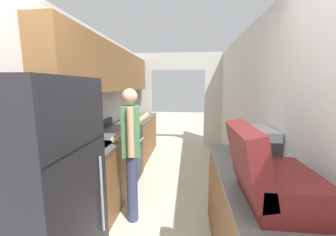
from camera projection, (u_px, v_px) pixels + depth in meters
name	position (u px, v px, depth m)	size (l,w,h in m)	color
wall_left	(95.00, 92.00, 3.12)	(0.38, 7.21, 2.50)	silver
wall_right	(263.00, 118.00, 2.50)	(0.06, 7.21, 2.50)	silver
wall_far_with_doorway	(178.00, 94.00, 5.58)	(2.74, 0.06, 2.50)	silver
counter_left	(126.00, 149.00, 3.87)	(0.62, 3.71, 0.92)	brown
counter_right	(253.00, 223.00, 1.78)	(0.62, 1.69, 0.92)	brown
refrigerator	(38.00, 193.00, 1.53)	(0.75, 0.80, 1.70)	black
range_oven	(121.00, 154.00, 3.58)	(0.66, 0.73, 1.06)	black
person	(131.00, 151.00, 2.49)	(0.52, 0.44, 1.60)	#384266
suitcase	(269.00, 177.00, 1.27)	(0.50, 0.57, 0.49)	#5B1919
microwave	(255.00, 142.00, 2.13)	(0.33, 0.50, 0.29)	#B7B7BC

